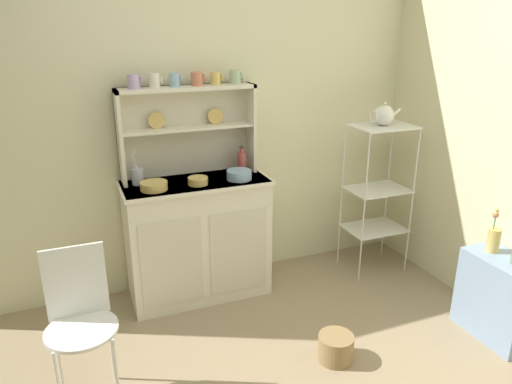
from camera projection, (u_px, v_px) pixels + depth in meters
wall_back at (208, 118)px, 3.44m from camera, size 3.84×0.05×2.50m
hutch_cabinet at (198, 238)px, 3.42m from camera, size 1.01×0.45×0.87m
hutch_shelf_unit at (187, 124)px, 3.30m from camera, size 0.94×0.18×0.63m
bakers_rack at (378, 182)px, 3.71m from camera, size 0.46×0.33×1.18m
side_shelf_blue at (500, 298)px, 3.01m from camera, size 0.28×0.48×0.54m
wire_chair at (79, 312)px, 2.42m from camera, size 0.36×0.36×0.85m
floor_basket at (336, 348)px, 2.84m from camera, size 0.21×0.21×0.16m
cup_lilac_0 at (134, 82)px, 3.04m from camera, size 0.09×0.08×0.09m
cup_cream_1 at (155, 81)px, 3.09m from camera, size 0.08×0.07×0.09m
cup_sky_2 at (175, 80)px, 3.14m from camera, size 0.08×0.07×0.09m
cup_terracotta_3 at (197, 79)px, 3.19m from camera, size 0.09×0.08×0.09m
cup_gold_4 at (216, 78)px, 3.23m from camera, size 0.08×0.07×0.09m
cup_sage_5 at (235, 77)px, 3.28m from camera, size 0.09×0.08×0.09m
bowl_mixing_large at (154, 186)px, 3.10m from camera, size 0.18×0.18×0.05m
bowl_floral_medium at (198, 181)px, 3.21m from camera, size 0.13×0.13×0.05m
bowl_cream_small at (239, 175)px, 3.31m from camera, size 0.17×0.17×0.06m
jam_bottle at (242, 161)px, 3.46m from camera, size 0.06×0.06×0.19m
utensil_jar at (138, 176)px, 3.20m from camera, size 0.08×0.08×0.25m
porcelain_teapot at (384, 115)px, 3.53m from camera, size 0.24×0.15×0.17m
flower_vase at (494, 238)px, 2.99m from camera, size 0.08×0.08×0.30m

